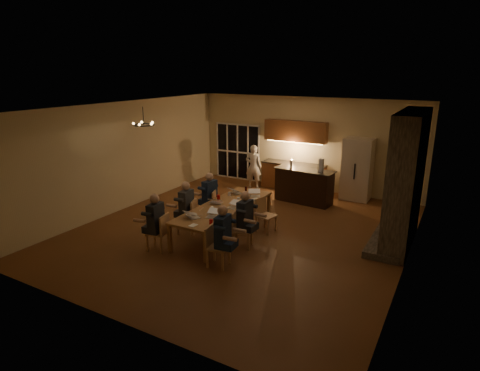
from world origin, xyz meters
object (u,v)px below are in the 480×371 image
object	(u,v)px
dining_table	(225,220)
person_right_near	(223,236)
chair_right_near	(218,247)
chair_right_mid	(243,230)
redcup_near	(211,222)
chair_left_mid	(186,216)
redcup_mid	(219,197)
plate_far	(256,199)
person_left_near	(156,223)
laptop_f	(254,193)
bar_blender	(321,165)
laptop_d	(233,204)
bar_bottle	(291,163)
person_left_far	(210,197)
mug_mid	(239,199)
chair_left_near	(157,232)
laptop_e	(236,189)
laptop_c	(216,199)
refrigerator	(357,169)
chandelier	(144,125)
mug_back	(229,194)
laptop_a	(193,213)
standing_person	(254,167)
bar_island	(304,186)
mug_front	(212,209)
can_cola	(246,189)
chair_left_far	(208,206)
chair_right_far	(266,215)
can_silver	(210,212)
plate_near	(224,215)
can_right	(244,202)
laptop_b	(213,213)
person_left_mid	(187,208)

from	to	relation	value
dining_table	person_right_near	distance (m)	1.82
chair_right_near	chair_right_mid	distance (m)	1.08
dining_table	redcup_near	xyz separation A→B (m)	(0.41, -1.24, 0.44)
chair_left_mid	redcup_mid	world-z (taller)	chair_left_mid
plate_far	person_left_near	bearing A→B (deg)	-118.33
dining_table	plate_far	xyz separation A→B (m)	(0.47, 0.82, 0.38)
laptop_f	plate_far	bearing A→B (deg)	-83.58
bar_blender	laptop_d	bearing A→B (deg)	-103.99
bar_bottle	bar_blender	xyz separation A→B (m)	(1.04, -0.14, 0.08)
person_left_far	laptop_d	distance (m)	1.32
person_right_near	mug_mid	xyz separation A→B (m)	(-0.77, 2.04, 0.11)
chair_left_near	laptop_f	distance (m)	2.94
laptop_e	chair_left_mid	bearing A→B (deg)	94.10
chair_right_near	plate_far	bearing A→B (deg)	0.98
laptop_c	redcup_mid	world-z (taller)	laptop_c
refrigerator	laptop_e	xyz separation A→B (m)	(-2.51, -3.46, -0.14)
person_right_near	chandelier	size ratio (longest dim) A/B	2.61
refrigerator	mug_back	size ratio (longest dim) A/B	20.00
plate_far	laptop_a	bearing A→B (deg)	-109.85
chair_left_mid	redcup_near	xyz separation A→B (m)	(1.29, -0.80, 0.37)
redcup_near	standing_person	bearing A→B (deg)	107.58
chair_left_mid	laptop_a	world-z (taller)	laptop_a
refrigerator	bar_island	distance (m)	1.84
mug_front	mug_mid	size ratio (longest dim) A/B	1.00
chair_left_mid	redcup_mid	distance (m)	1.01
mug_back	can_cola	distance (m)	0.64
laptop_c	person_left_near	bearing A→B (deg)	59.86
chair_right_mid	chandelier	bearing A→B (deg)	76.25
dining_table	mug_mid	bearing A→B (deg)	74.28
chair_right_near	person_left_far	bearing A→B (deg)	29.97
redcup_near	bar_bottle	xyz separation A→B (m)	(-0.02, 4.70, 0.39)
chair_left_far	bar_bottle	distance (m)	3.29
chair_left_far	chair_right_far	bearing A→B (deg)	74.38
can_silver	dining_table	bearing A→B (deg)	91.49
chair_right_near	laptop_d	bearing A→B (deg)	11.47
redcup_near	plate_near	world-z (taller)	redcup_near
bar_island	laptop_a	size ratio (longest dim) A/B	5.88
chair_right_near	plate_near	bearing A→B (deg)	18.12
can_cola	can_right	bearing A→B (deg)	-64.29
mug_front	mug_back	xyz separation A→B (m)	(-0.25, 1.25, 0.00)
plate_far	person_right_near	bearing A→B (deg)	-79.57
laptop_d	laptop_b	bearing A→B (deg)	-87.37
chair_left_mid	person_left_far	xyz separation A→B (m)	(0.04, 1.04, 0.24)
chair_right_far	chair_left_far	bearing A→B (deg)	105.58
laptop_b	laptop_d	distance (m)	0.79
chair_left_near	can_right	world-z (taller)	chair_left_near
chair_left_far	person_left_mid	xyz separation A→B (m)	(0.02, -0.98, 0.24)
laptop_f	plate_far	distance (m)	0.31
chair_left_far	laptop_f	xyz separation A→B (m)	(1.18, 0.54, 0.42)
person_left_near	chandelier	world-z (taller)	chandelier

